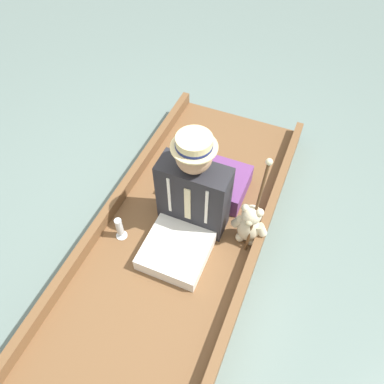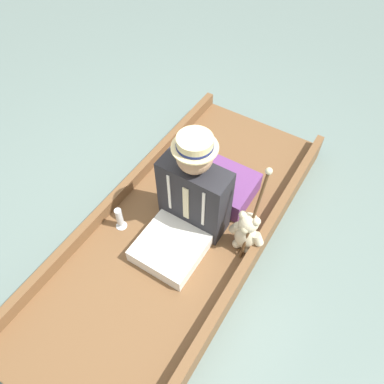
{
  "view_description": "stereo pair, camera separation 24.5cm",
  "coord_description": "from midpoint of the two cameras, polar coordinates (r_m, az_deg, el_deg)",
  "views": [
    {
      "loc": [
        -0.63,
        1.3,
        2.45
      ],
      "look_at": [
        -0.05,
        -0.1,
        0.52
      ],
      "focal_mm": 35.0,
      "sensor_mm": 36.0,
      "label": 1
    },
    {
      "loc": [
        -0.85,
        1.19,
        2.45
      ],
      "look_at": [
        -0.05,
        -0.1,
        0.52
      ],
      "focal_mm": 35.0,
      "sensor_mm": 36.0,
      "label": 2
    }
  ],
  "objects": [
    {
      "name": "ground_plane",
      "position": [
        2.85,
        0.62,
        -7.54
      ],
      "size": [
        16.0,
        16.0,
        0.0
      ],
      "primitive_type": "plane",
      "color": "slate"
    },
    {
      "name": "seat_cushion",
      "position": [
        2.88,
        6.37,
        1.18
      ],
      "size": [
        0.56,
        0.39,
        0.17
      ],
      "color": "#6B3875",
      "rests_on": "punt_boat"
    },
    {
      "name": "seated_person",
      "position": [
        2.48,
        2.38,
        -1.56
      ],
      "size": [
        0.48,
        0.66,
        0.83
      ],
      "rotation": [
        0.0,
        0.0,
        0.2
      ],
      "color": "white",
      "rests_on": "punt_boat"
    },
    {
      "name": "teddy_bear",
      "position": [
        2.55,
        11.05,
        -6.26
      ],
      "size": [
        0.26,
        0.15,
        0.37
      ],
      "color": "beige",
      "rests_on": "punt_boat"
    },
    {
      "name": "wine_glass",
      "position": [
        2.68,
        -8.46,
        -4.03
      ],
      "size": [
        0.08,
        0.08,
        0.2
      ],
      "color": "silver",
      "rests_on": "punt_boat"
    },
    {
      "name": "walking_cane",
      "position": [
        2.36,
        12.76,
        -2.59
      ],
      "size": [
        0.04,
        0.23,
        0.72
      ],
      "color": "brown",
      "rests_on": "punt_boat"
    },
    {
      "name": "punt_boat",
      "position": [
        2.78,
        0.63,
        -6.68
      ],
      "size": [
        1.15,
        2.74,
        0.25
      ],
      "color": "brown",
      "rests_on": "ground_plane"
    }
  ]
}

